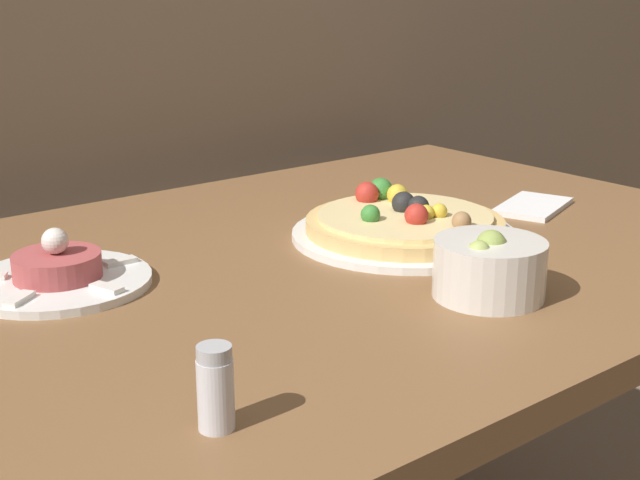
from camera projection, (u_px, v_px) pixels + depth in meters
The scene contains 6 objects.
dining_table at pixel (344, 326), 1.20m from camera, with size 1.19×0.86×0.79m.
pizza_plate at pixel (404, 225), 1.21m from camera, with size 0.31×0.31×0.06m.
tartare_plate at pixel (58, 274), 1.03m from camera, with size 0.21×0.21×0.07m.
small_bowl at pixel (489, 267), 0.99m from camera, with size 0.13×0.13×0.08m.
napkin at pixel (533, 206), 1.36m from camera, with size 0.16×0.12×0.01m.
salt_shaker at pixel (215, 388), 0.71m from camera, with size 0.03×0.03×0.07m.
Camera 1 is at (-0.73, -0.41, 1.15)m, focal length 50.00 mm.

